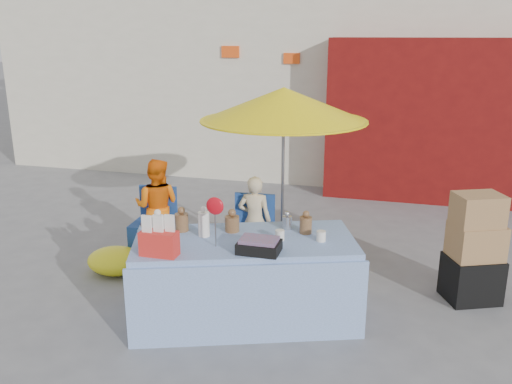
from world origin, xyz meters
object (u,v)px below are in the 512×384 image
(vendor_beige, at_px, (255,220))
(box_stack, at_px, (474,252))
(chair_left, at_px, (154,237))
(chair_right, at_px, (251,247))
(umbrella, at_px, (284,105))
(market_table, at_px, (244,278))
(vendor_orange, at_px, (157,207))

(vendor_beige, relative_size, box_stack, 0.94)
(vendor_beige, bearing_deg, chair_left, 2.14)
(chair_right, relative_size, umbrella, 0.41)
(chair_left, relative_size, box_stack, 0.74)
(umbrella, bearing_deg, chair_right, -136.65)
(market_table, xyz_separation_m, vendor_orange, (-1.50, 1.28, 0.19))
(market_table, xyz_separation_m, vendor_beige, (-0.25, 1.28, 0.12))
(market_table, relative_size, umbrella, 1.11)
(chair_left, relative_size, vendor_orange, 0.70)
(chair_right, height_order, box_stack, box_stack)
(chair_right, height_order, umbrella, umbrella)
(chair_left, distance_m, chair_right, 1.25)
(vendor_orange, distance_m, umbrella, 2.02)
(umbrella, bearing_deg, vendor_orange, -174.47)
(market_table, xyz_separation_m, umbrella, (0.05, 1.43, 1.47))
(chair_left, relative_size, umbrella, 0.41)
(vendor_beige, xyz_separation_m, box_stack, (2.41, -0.31, -0.01))
(vendor_orange, height_order, vendor_beige, vendor_orange)
(chair_right, height_order, vendor_orange, vendor_orange)
(chair_left, xyz_separation_m, chair_right, (1.25, 0.00, 0.00))
(chair_right, xyz_separation_m, box_stack, (2.41, -0.18, 0.27))
(market_table, xyz_separation_m, chair_left, (-1.50, 1.15, -0.16))
(vendor_orange, bearing_deg, chair_right, 169.87)
(chair_left, height_order, umbrella, umbrella)
(chair_left, distance_m, box_stack, 3.67)
(market_table, distance_m, vendor_beige, 1.31)
(chair_right, relative_size, box_stack, 0.74)
(vendor_beige, height_order, box_stack, box_stack)
(umbrella, distance_m, box_stack, 2.55)
(umbrella, relative_size, box_stack, 1.82)
(vendor_orange, bearing_deg, vendor_beige, 176.01)
(market_table, height_order, chair_right, market_table)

